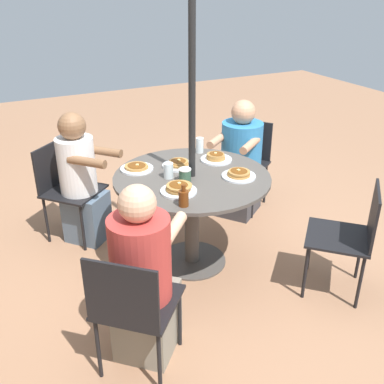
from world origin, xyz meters
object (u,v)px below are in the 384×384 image
(patio_chair_north, at_px, (133,304))
(diner_north, at_px, (144,281))
(patio_chair_east, at_px, (351,233))
(coffee_cup, at_px, (185,175))
(patio_table, at_px, (192,195))
(drinking_glass_b, at_px, (168,171))
(diner_south, at_px, (240,164))
(pancake_plate_c, at_px, (178,164))
(pancake_plate_e, at_px, (179,189))
(pancake_plate_a, at_px, (137,168))
(pancake_plate_b, at_px, (239,175))
(syrup_bottle, at_px, (183,198))
(diner_west, at_px, (81,183))
(pancake_plate_d, at_px, (216,158))
(patio_chair_south, at_px, (246,158))
(patio_chair_west, at_px, (65,185))
(drinking_glass_a, at_px, (200,145))

(patio_chair_north, height_order, diner_north, diner_north)
(patio_chair_east, relative_size, coffee_cup, 8.55)
(patio_table, relative_size, coffee_cup, 12.03)
(drinking_glass_b, bearing_deg, patio_chair_north, 145.43)
(diner_south, bearing_deg, pancake_plate_c, 78.98)
(patio_chair_east, distance_m, pancake_plate_e, 1.24)
(diner_south, height_order, drinking_glass_b, diner_south)
(pancake_plate_e, bearing_deg, diner_north, 138.12)
(pancake_plate_a, xyz_separation_m, pancake_plate_b, (-0.47, -0.62, 0.01))
(diner_south, distance_m, drinking_glass_b, 1.16)
(pancake_plate_a, height_order, syrup_bottle, syrup_bottle)
(patio_chair_north, xyz_separation_m, diner_west, (1.60, -0.12, 0.05))
(pancake_plate_a, relative_size, pancake_plate_d, 1.00)
(diner_south, relative_size, diner_west, 0.96)
(diner_south, xyz_separation_m, pancake_plate_b, (-0.77, 0.50, 0.29))
(diner_south, relative_size, pancake_plate_d, 4.36)
(pancake_plate_e, bearing_deg, pancake_plate_c, -24.92)
(patio_chair_south, bearing_deg, drinking_glass_b, 83.86)
(pancake_plate_a, bearing_deg, coffee_cup, -146.44)
(patio_chair_south, relative_size, patio_chair_west, 1.00)
(patio_chair_north, distance_m, syrup_bottle, 0.77)
(diner_north, distance_m, pancake_plate_a, 1.11)
(patio_table, distance_m, patio_chair_north, 1.17)
(diner_west, relative_size, pancake_plate_d, 4.52)
(diner_west, distance_m, pancake_plate_a, 0.61)
(patio_chair_south, xyz_separation_m, pancake_plate_e, (-0.90, 1.14, 0.30))
(diner_south, bearing_deg, drinking_glass_b, 82.91)
(patio_chair_south, height_order, syrup_bottle, syrup_bottle)
(diner_north, distance_m, pancake_plate_b, 1.15)
(diner_south, xyz_separation_m, pancake_plate_a, (-0.30, 1.13, 0.28))
(patio_chair_north, xyz_separation_m, syrup_bottle, (0.45, -0.53, 0.33))
(diner_north, bearing_deg, pancake_plate_d, 85.70)
(drinking_glass_b, bearing_deg, pancake_plate_a, 32.52)
(drinking_glass_a, bearing_deg, drinking_glass_b, 128.97)
(patio_table, height_order, patio_chair_east, patio_chair_east)
(pancake_plate_a, distance_m, pancake_plate_d, 0.64)
(patio_chair_south, relative_size, pancake_plate_c, 3.32)
(diner_north, xyz_separation_m, coffee_cup, (0.67, -0.59, 0.29))
(patio_chair_west, bearing_deg, pancake_plate_e, 76.01)
(pancake_plate_c, height_order, pancake_plate_d, pancake_plate_d)
(diner_south, height_order, pancake_plate_a, diner_south)
(patio_chair_east, xyz_separation_m, patio_chair_south, (1.51, -0.11, 0.00))
(diner_north, xyz_separation_m, drinking_glass_b, (0.78, -0.51, 0.30))
(diner_west, distance_m, coffee_cup, 1.03)
(diner_west, bearing_deg, patio_table, 90.00)
(patio_chair_south, distance_m, pancake_plate_b, 1.12)
(patio_table, relative_size, diner_south, 1.07)
(syrup_bottle, bearing_deg, patio_chair_north, 130.56)
(coffee_cup, bearing_deg, pancake_plate_b, -106.08)
(patio_chair_south, xyz_separation_m, coffee_cup, (-0.76, 1.03, 0.32))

